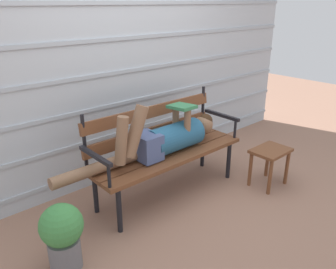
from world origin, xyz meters
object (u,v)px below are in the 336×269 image
park_bench (163,145)px  reclining_person (164,138)px  footstool (270,157)px  potted_plant (62,234)px

park_bench → reclining_person: size_ratio=0.92×
footstool → park_bench: bearing=144.7°
reclining_person → footstool: bearing=-30.9°
footstool → potted_plant: 2.12m
park_bench → reclining_person: (-0.04, -0.07, 0.11)m
park_bench → reclining_person: bearing=-121.7°
park_bench → footstool: park_bench is taller
park_bench → reclining_person: reclining_person is taller
park_bench → potted_plant: size_ratio=3.10×
park_bench → footstool: (0.89, -0.63, -0.18)m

